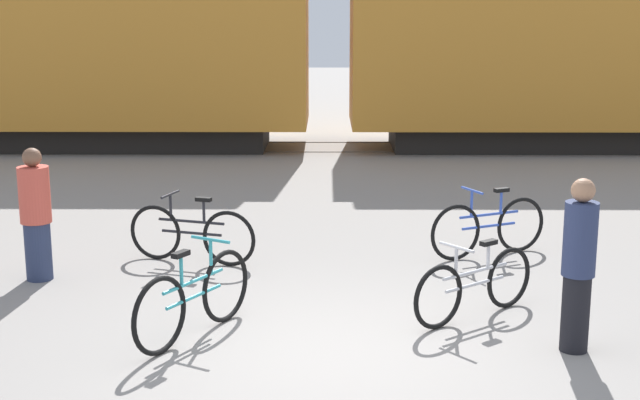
{
  "coord_description": "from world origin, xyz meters",
  "views": [
    {
      "loc": [
        -0.05,
        -7.78,
        3.17
      ],
      "look_at": [
        -0.13,
        1.74,
        1.1
      ],
      "focal_mm": 50.0,
      "sensor_mm": 36.0,
      "label": 1
    }
  ],
  "objects_px": {
    "freight_train": "(329,17)",
    "bicycle_silver": "(475,285)",
    "person_in_navy": "(578,265)",
    "bicycle_teal": "(194,298)",
    "bicycle_blue": "(489,227)",
    "bicycle_black": "(192,234)",
    "person_in_red": "(36,215)"
  },
  "relations": [
    {
      "from": "freight_train",
      "to": "bicycle_silver",
      "type": "xyz_separation_m",
      "value": [
        1.48,
        -11.51,
        -2.59
      ]
    },
    {
      "from": "person_in_navy",
      "to": "bicycle_teal",
      "type": "bearing_deg",
      "value": 119.96
    },
    {
      "from": "bicycle_silver",
      "to": "person_in_navy",
      "type": "bearing_deg",
      "value": -48.55
    },
    {
      "from": "person_in_navy",
      "to": "bicycle_blue",
      "type": "bearing_deg",
      "value": 39.25
    },
    {
      "from": "bicycle_black",
      "to": "bicycle_teal",
      "type": "relative_size",
      "value": 1.05
    },
    {
      "from": "person_in_navy",
      "to": "bicycle_silver",
      "type": "bearing_deg",
      "value": 76.58
    },
    {
      "from": "bicycle_silver",
      "to": "bicycle_blue",
      "type": "bearing_deg",
      "value": 76.64
    },
    {
      "from": "bicycle_teal",
      "to": "bicycle_blue",
      "type": "height_order",
      "value": "bicycle_teal"
    },
    {
      "from": "bicycle_teal",
      "to": "bicycle_silver",
      "type": "distance_m",
      "value": 2.88
    },
    {
      "from": "freight_train",
      "to": "bicycle_teal",
      "type": "height_order",
      "value": "freight_train"
    },
    {
      "from": "person_in_red",
      "to": "person_in_navy",
      "type": "height_order",
      "value": "person_in_navy"
    },
    {
      "from": "bicycle_teal",
      "to": "person_in_navy",
      "type": "distance_m",
      "value": 3.66
    },
    {
      "from": "bicycle_blue",
      "to": "person_in_red",
      "type": "xyz_separation_m",
      "value": [
        -5.5,
        -1.06,
        0.4
      ]
    },
    {
      "from": "bicycle_blue",
      "to": "person_in_navy",
      "type": "relative_size",
      "value": 0.97
    },
    {
      "from": "bicycle_black",
      "to": "person_in_navy",
      "type": "distance_m",
      "value": 4.99
    },
    {
      "from": "bicycle_blue",
      "to": "person_in_red",
      "type": "distance_m",
      "value": 5.62
    },
    {
      "from": "bicycle_black",
      "to": "person_in_navy",
      "type": "bearing_deg",
      "value": -35.88
    },
    {
      "from": "bicycle_teal",
      "to": "person_in_navy",
      "type": "height_order",
      "value": "person_in_navy"
    },
    {
      "from": "freight_train",
      "to": "bicycle_black",
      "type": "relative_size",
      "value": 14.88
    },
    {
      "from": "freight_train",
      "to": "person_in_navy",
      "type": "xyz_separation_m",
      "value": [
        2.28,
        -12.4,
        -2.1
      ]
    },
    {
      "from": "freight_train",
      "to": "person_in_red",
      "type": "xyz_separation_m",
      "value": [
        -3.46,
        -10.21,
        -2.16
      ]
    },
    {
      "from": "bicycle_teal",
      "to": "bicycle_silver",
      "type": "height_order",
      "value": "bicycle_teal"
    },
    {
      "from": "bicycle_silver",
      "to": "person_in_red",
      "type": "distance_m",
      "value": 5.13
    },
    {
      "from": "bicycle_silver",
      "to": "bicycle_blue",
      "type": "relative_size",
      "value": 0.87
    },
    {
      "from": "person_in_red",
      "to": "freight_train",
      "type": "bearing_deg",
      "value": 18.89
    },
    {
      "from": "freight_train",
      "to": "person_in_red",
      "type": "distance_m",
      "value": 10.99
    },
    {
      "from": "person_in_navy",
      "to": "bicycle_black",
      "type": "bearing_deg",
      "value": 89.26
    },
    {
      "from": "freight_train",
      "to": "bicycle_teal",
      "type": "relative_size",
      "value": 15.67
    },
    {
      "from": "freight_train",
      "to": "person_in_red",
      "type": "height_order",
      "value": "freight_train"
    },
    {
      "from": "freight_train",
      "to": "bicycle_silver",
      "type": "height_order",
      "value": "freight_train"
    },
    {
      "from": "bicycle_silver",
      "to": "bicycle_black",
      "type": "bearing_deg",
      "value": 148.08
    },
    {
      "from": "bicycle_blue",
      "to": "person_in_red",
      "type": "bearing_deg",
      "value": -169.13
    }
  ]
}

